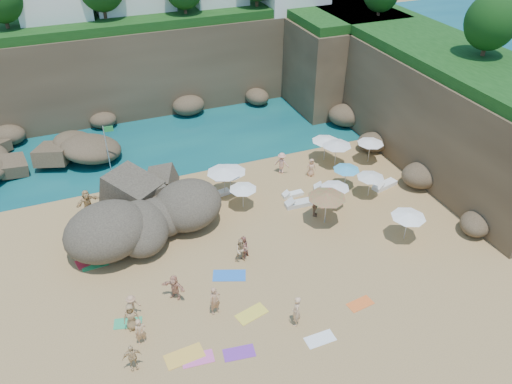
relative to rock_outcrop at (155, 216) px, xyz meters
name	(u,v)px	position (x,y,z in m)	size (l,w,h in m)	color
ground	(244,249)	(4.58, -5.53, 0.00)	(120.00, 120.00, 0.00)	tan
seawater	(149,82)	(4.58, 24.47, 0.00)	(120.00, 120.00, 0.00)	#0C4751
cliff_back	(174,59)	(6.58, 19.47, 4.00)	(44.00, 8.00, 8.00)	brown
cliff_right	(424,98)	(23.58, 2.47, 4.00)	(8.00, 30.00, 8.00)	brown
cliff_corner	(332,56)	(21.58, 14.47, 4.00)	(10.00, 12.00, 8.00)	brown
rock_promontory	(50,162)	(-6.42, 10.47, 0.00)	(12.00, 7.00, 2.00)	brown
rock_outcrop	(155,216)	(0.00, 0.00, 0.00)	(7.89, 5.92, 3.16)	brown
flag_pole	(108,142)	(-1.82, 7.26, 2.51)	(0.77, 0.09, 3.94)	silver
parasol_0	(224,170)	(5.37, 0.63, 2.18)	(2.51, 2.51, 2.37)	silver
parasol_1	(230,170)	(5.87, 0.77, 2.03)	(2.34, 2.34, 2.21)	silver
parasol_2	(337,143)	(14.97, 1.39, 2.04)	(2.35, 2.35, 2.22)	silver
parasol_3	(326,139)	(14.60, 2.55, 1.92)	(2.21, 2.21, 2.09)	silver
parasol_4	(371,141)	(17.82, 0.98, 1.85)	(2.14, 2.14, 2.02)	silver
parasol_5	(243,187)	(6.11, -1.25, 1.70)	(1.96, 1.96, 1.85)	silver
parasol_6	(327,195)	(10.66, -4.95, 2.26)	(2.60, 2.60, 2.46)	silver
parasol_8	(371,176)	(15.17, -3.27, 1.74)	(2.00, 2.00, 1.89)	silver
parasol_9	(335,186)	(12.10, -3.55, 1.77)	(2.04, 2.04, 1.93)	silver
parasol_10	(347,168)	(14.11, -1.65, 1.71)	(1.97, 1.97, 1.87)	silver
parasol_11	(409,215)	(14.68, -8.40, 1.93)	(2.23, 2.23, 2.11)	silver
lounger_0	(218,194)	(4.92, 0.79, 0.14)	(1.76, 0.59, 0.27)	silver
lounger_1	(225,178)	(6.02, 2.66, 0.12)	(1.53, 0.51, 0.24)	silver
lounger_2	(385,185)	(16.96, -2.73, 0.16)	(2.07, 0.69, 0.32)	white
lounger_3	(327,188)	(12.67, -1.51, 0.15)	(1.93, 0.64, 0.30)	white
lounger_4	(293,194)	(10.00, -1.25, 0.12)	(1.59, 0.53, 0.25)	white
lounger_5	(299,203)	(9.91, -2.52, 0.16)	(2.07, 0.69, 0.32)	silver
towel_1	(198,359)	(-0.50, -12.52, 0.01)	(1.60, 0.80, 0.03)	#E85AA9
towel_3	(128,323)	(-3.35, -8.92, 0.01)	(1.49, 0.74, 0.03)	#2EA466
towel_4	(184,356)	(-1.07, -12.12, 0.02)	(1.95, 0.97, 0.03)	#F0B33F
towel_5	(320,339)	(5.75, -13.68, 0.01)	(1.58, 0.79, 0.03)	white
towel_6	(239,353)	(1.54, -12.94, 0.01)	(1.60, 0.80, 0.03)	purple
towel_7	(91,260)	(-4.62, -3.02, 0.02)	(1.83, 0.91, 0.03)	red
towel_8	(229,275)	(2.90, -7.48, 0.02)	(1.95, 0.98, 0.03)	blue
towel_10	(360,304)	(9.00, -12.32, 0.01)	(1.48, 0.74, 0.03)	orange
towel_11	(95,264)	(-4.46, -3.53, 0.01)	(1.56, 0.78, 0.03)	green
towel_12	(252,314)	(3.07, -10.77, 0.02)	(1.73, 0.87, 0.03)	yellow
person_stand_0	(141,332)	(-2.87, -10.49, 0.82)	(0.60, 0.39, 1.64)	tan
person_stand_1	(243,247)	(4.27, -6.22, 0.79)	(0.77, 0.60, 1.58)	#B06958
person_stand_2	(282,163)	(10.53, 1.99, 0.88)	(1.14, 0.47, 1.77)	#F0A588
person_stand_3	(315,206)	(10.37, -4.00, 0.82)	(0.96, 0.40, 1.63)	#8A6445
person_stand_4	(311,167)	(12.49, 0.77, 0.74)	(0.73, 0.40, 1.48)	tan
person_stand_5	(87,202)	(-4.16, 2.10, 0.93)	(1.72, 0.50, 1.86)	tan
person_stand_6	(296,311)	(5.01, -12.25, 0.95)	(0.70, 0.46, 1.91)	#E2B180
person_lie_0	(133,313)	(-2.96, -8.53, 0.19)	(0.94, 1.45, 0.39)	tan
person_lie_1	(134,366)	(-3.54, -11.89, 0.20)	(0.94, 1.60, 0.39)	#D9B47B
person_lie_2	(133,325)	(-3.15, -9.36, 0.22)	(0.82, 1.68, 0.45)	#9C7A4E
person_lie_3	(175,295)	(-0.50, -8.03, 0.21)	(1.47, 1.59, 0.42)	tan
person_lie_4	(216,310)	(1.27, -9.93, 0.21)	(0.65, 1.78, 0.43)	tan
person_lie_5	(242,257)	(4.05, -6.53, 0.32)	(0.81, 1.67, 0.63)	tan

